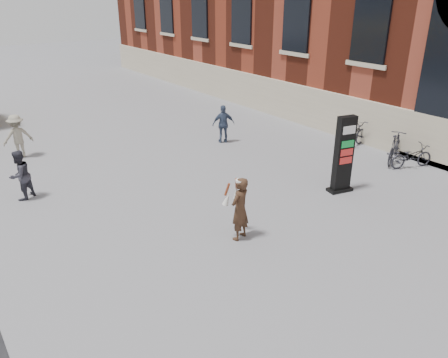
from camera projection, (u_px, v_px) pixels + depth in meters
ground at (234, 258)px, 10.36m from camera, size 100.00×100.00×0.00m
info_pylon at (344, 155)px, 13.36m from camera, size 0.84×0.55×2.43m
woman at (239, 208)px, 10.87m from camera, size 0.76×0.73×1.68m
pedestrian_a at (20, 175)px, 13.03m from camera, size 0.95×0.90×1.54m
pedestrian_b at (18, 136)px, 16.34m from camera, size 1.06×0.61×1.64m
pedestrian_c at (224, 124)px, 17.96m from camera, size 1.00×0.72×1.57m
bike_4 at (412, 156)px, 15.50m from camera, size 1.73×1.09×0.86m
bike_5 at (395, 148)px, 15.97m from camera, size 1.90×1.20×1.11m
bike_6 at (352, 135)px, 17.45m from camera, size 2.02×0.90×1.03m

